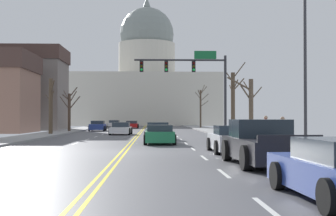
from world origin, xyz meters
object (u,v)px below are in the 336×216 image
at_px(pedestrian_00, 266,128).
at_px(sedan_near_02, 233,140).
at_px(sedan_oncoming_03, 114,124).
at_px(pedestrian_01, 283,130).
at_px(sedan_near_00, 158,131).
at_px(sedan_oncoming_01, 98,126).
at_px(signal_gantry, 193,74).
at_px(sedan_oncoming_02, 132,125).
at_px(sedan_near_01, 160,135).
at_px(sedan_oncoming_00, 121,129).
at_px(street_lamp_right, 298,39).
at_px(bicycle_parked, 288,141).
at_px(pickup_truck_near_03, 264,144).

bearing_deg(pedestrian_00, sedan_near_02, -121.02).
distance_m(sedan_oncoming_03, pedestrian_01, 56.71).
relative_size(sedan_near_00, sedan_oncoming_01, 1.02).
distance_m(signal_gantry, sedan_oncoming_02, 31.29).
relative_size(sedan_near_01, pedestrian_01, 2.76).
distance_m(sedan_near_02, sedan_oncoming_00, 23.83).
bearing_deg(street_lamp_right, bicycle_parked, 86.00).
bearing_deg(street_lamp_right, sedan_near_01, 125.63).
xyz_separation_m(sedan_oncoming_01, bicycle_parked, (13.42, -33.98, -0.10)).
bearing_deg(sedan_oncoming_02, sedan_near_02, -81.66).
xyz_separation_m(sedan_near_00, sedan_oncoming_01, (-7.16, 21.99, -0.01)).
height_order(sedan_near_02, sedan_oncoming_02, sedan_near_02).
distance_m(sedan_near_02, pedestrian_00, 5.23).
height_order(street_lamp_right, sedan_near_02, street_lamp_right).
relative_size(pickup_truck_near_03, bicycle_parked, 3.07).
xyz_separation_m(street_lamp_right, sedan_oncoming_00, (-9.58, 24.17, -4.60)).
bearing_deg(sedan_oncoming_02, bicycle_parked, -78.10).
xyz_separation_m(sedan_near_02, sedan_oncoming_02, (-6.99, 47.63, -0.06)).
distance_m(signal_gantry, sedan_near_02, 18.08).
xyz_separation_m(sedan_near_01, sedan_oncoming_03, (-7.01, 49.44, 0.00)).
distance_m(sedan_near_01, sedan_oncoming_00, 16.08).
distance_m(sedan_near_02, bicycle_parked, 3.00).
height_order(street_lamp_right, sedan_oncoming_03, street_lamp_right).
xyz_separation_m(sedan_near_00, sedan_oncoming_02, (-3.60, 34.80, -0.06)).
bearing_deg(signal_gantry, pedestrian_00, -76.91).
bearing_deg(sedan_near_01, sedan_near_02, -64.78).
bearing_deg(pedestrian_00, pickup_truck_near_03, -104.24).
bearing_deg(sedan_oncoming_03, street_lamp_right, -77.26).
xyz_separation_m(sedan_near_01, sedan_near_02, (3.36, -7.13, 0.04)).
xyz_separation_m(pedestrian_00, bicycle_parked, (0.19, -3.61, -0.55)).
bearing_deg(pedestrian_01, signal_gantry, 100.99).
height_order(sedan_near_01, pickup_truck_near_03, pickup_truck_near_03).
bearing_deg(sedan_oncoming_02, sedan_near_01, -84.88).
distance_m(sedan_near_01, sedan_oncoming_01, 28.62).
xyz_separation_m(street_lamp_right, sedan_near_01, (-6.08, 8.48, -4.59)).
xyz_separation_m(street_lamp_right, sedan_near_02, (-2.72, 1.35, -4.55)).
height_order(sedan_oncoming_00, sedan_oncoming_01, sedan_oncoming_01).
bearing_deg(pedestrian_00, sedan_oncoming_02, 102.63).
xyz_separation_m(sedan_oncoming_01, sedan_oncoming_02, (3.56, 12.80, -0.05)).
bearing_deg(sedan_oncoming_01, sedan_near_00, -71.98).
relative_size(sedan_oncoming_01, sedan_oncoming_02, 1.00).
relative_size(sedan_near_02, bicycle_parked, 2.40).
height_order(signal_gantry, sedan_oncoming_02, signal_gantry).
distance_m(sedan_oncoming_00, sedan_oncoming_02, 24.81).
xyz_separation_m(signal_gantry, sedan_oncoming_03, (-10.04, 39.12, -4.79)).
bearing_deg(sedan_oncoming_01, sedan_oncoming_00, -72.96).
bearing_deg(sedan_near_00, pedestrian_00, -54.03).
distance_m(sedan_near_00, pedestrian_00, 10.35).
bearing_deg(pedestrian_01, bicycle_parked, -80.69).
bearing_deg(pedestrian_00, sedan_oncoming_01, 113.54).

